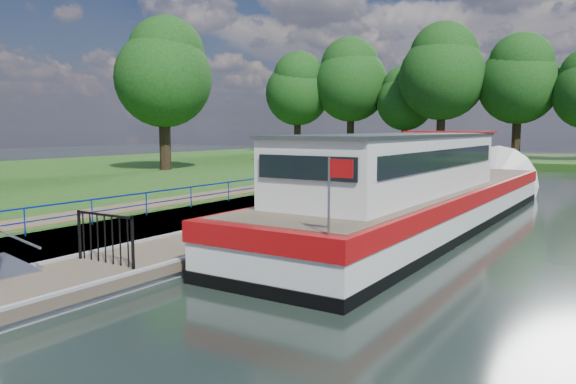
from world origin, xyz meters
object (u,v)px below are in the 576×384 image
Objects in this scene: pontoon at (333,213)px; barge at (428,195)px; car_a at (396,154)px; car_b at (335,152)px; car_c at (320,153)px.

pontoon is 1.42× the size of barge.
car_a is 0.90× the size of car_b.
pontoon is 7.95× the size of car_c.
car_c is at bearing 178.60° from car_a.
pontoon is 7.92× the size of car_b.
car_a is (-6.48, 22.21, 1.23)m from pontoon.
car_a is 6.74m from car_c.
pontoon is 8.83× the size of car_a.
car_a reaches higher than car_c.
car_c is (-13.23, 22.12, 1.20)m from pontoon.
car_b reaches higher than car_c.
car_b is 1.30m from car_c.
car_c reaches higher than pontoon.
barge is 5.58× the size of car_b.
car_c is at bearing 127.80° from barge.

